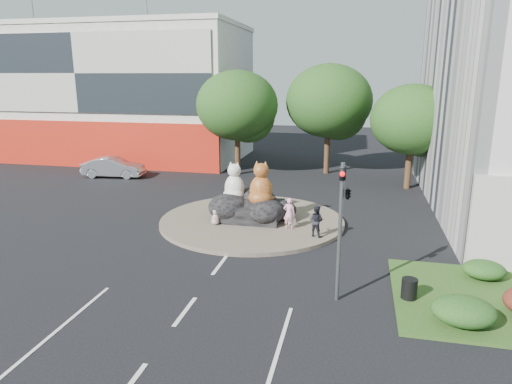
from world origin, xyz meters
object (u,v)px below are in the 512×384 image
at_px(kitten_calico, 216,216).
at_px(parked_car, 113,167).
at_px(cat_white, 234,181).
at_px(pedestrian_dark, 316,221).
at_px(kitten_white, 292,219).
at_px(litter_bin, 409,288).
at_px(cat_tabby, 261,183).
at_px(pedestrian_pink, 289,213).

relative_size(kitten_calico, parked_car, 0.17).
bearing_deg(cat_white, pedestrian_dark, -9.80).
height_order(cat_white, kitten_calico, cat_white).
relative_size(kitten_white, pedestrian_dark, 0.50).
xyz_separation_m(cat_white, pedestrian_dark, (4.72, -2.29, -1.21)).
xyz_separation_m(pedestrian_dark, litter_bin, (3.84, -5.54, -0.49)).
bearing_deg(kitten_calico, parked_car, 143.79).
height_order(pedestrian_dark, parked_car, pedestrian_dark).
xyz_separation_m(cat_tabby, pedestrian_dark, (3.13, -1.87, -1.31)).
xyz_separation_m(pedestrian_pink, litter_bin, (5.28, -6.35, -0.53)).
bearing_deg(cat_tabby, kitten_calico, -150.24).
distance_m(cat_white, litter_bin, 11.72).
xyz_separation_m(cat_white, parked_car, (-12.24, 8.48, -1.39)).
bearing_deg(pedestrian_pink, parked_car, -37.30).
relative_size(cat_tabby, parked_car, 0.49).
bearing_deg(kitten_calico, pedestrian_dark, -2.74).
relative_size(cat_white, pedestrian_pink, 1.34).
height_order(kitten_calico, pedestrian_pink, pedestrian_pink).
bearing_deg(parked_car, pedestrian_dark, -128.70).
relative_size(cat_tabby, kitten_white, 3.03).
xyz_separation_m(cat_tabby, litter_bin, (6.96, -7.40, -1.80)).
distance_m(kitten_white, pedestrian_pink, 0.60).
bearing_deg(cat_white, kitten_calico, -94.75).
bearing_deg(pedestrian_pink, litter_bin, 125.15).
bearing_deg(litter_bin, parked_car, 141.88).
bearing_deg(pedestrian_dark, kitten_white, -21.00).
xyz_separation_m(kitten_white, pedestrian_pink, (-0.11, -0.42, 0.42)).
relative_size(pedestrian_pink, litter_bin, 2.22).
distance_m(kitten_calico, parked_car, 15.39).
distance_m(cat_white, parked_car, 14.96).
xyz_separation_m(cat_white, kitten_white, (3.38, -1.07, -1.60)).
xyz_separation_m(cat_white, litter_bin, (8.55, -7.83, -1.70)).
xyz_separation_m(kitten_calico, pedestrian_pink, (3.89, 0.11, 0.39)).
relative_size(pedestrian_dark, litter_bin, 2.12).
distance_m(cat_tabby, kitten_white, 2.55).
height_order(cat_white, pedestrian_dark, cat_white).
distance_m(cat_tabby, parked_car, 16.52).
relative_size(pedestrian_pink, parked_car, 0.34).
xyz_separation_m(kitten_calico, litter_bin, (9.16, -6.23, -0.13)).
distance_m(kitten_white, pedestrian_dark, 1.85).
xyz_separation_m(cat_white, cat_tabby, (1.59, -0.43, 0.10)).
height_order(kitten_calico, litter_bin, kitten_calico).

